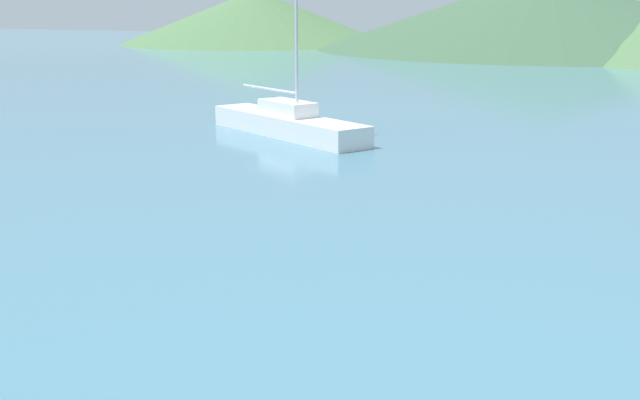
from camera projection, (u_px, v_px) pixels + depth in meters
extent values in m
cube|color=white|center=(288.00, 125.00, 31.00)|extent=(8.03, 5.71, 0.79)
cube|color=white|center=(288.00, 108.00, 30.84)|extent=(2.74, 2.27, 0.56)
cylinder|color=#BCBCC1|center=(296.00, 24.00, 29.58)|extent=(0.12, 0.12, 6.90)
cylinder|color=#BCBCC1|center=(269.00, 89.00, 31.66)|extent=(3.29, 2.03, 0.10)
cone|color=#476B42|center=(255.00, 17.00, 99.20)|extent=(33.26, 33.26, 6.41)
cone|color=#38563D|center=(545.00, 11.00, 85.99)|extent=(49.26, 49.26, 8.17)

